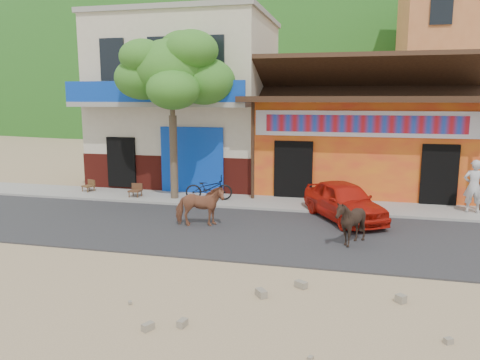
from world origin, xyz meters
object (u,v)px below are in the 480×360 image
object	(u,v)px
cow_tan	(200,206)
pedestrian	(474,186)
cafe_chair_right	(135,185)
cafe_chair_left	(88,181)
red_car	(344,201)
cow_dark	(350,222)
scooter	(209,188)
tree	(173,116)

from	to	relation	value
cow_tan	pedestrian	xyz separation A→B (m)	(8.05, 3.34, 0.33)
cafe_chair_right	cafe_chair_left	bearing A→B (deg)	166.60
red_car	pedestrian	distance (m)	4.31
cafe_chair_left	cafe_chair_right	bearing A→B (deg)	7.77
cow_dark	cafe_chair_right	world-z (taller)	cow_dark
cafe_chair_left	pedestrian	bearing A→B (deg)	19.81
cow_tan	cafe_chair_right	size ratio (longest dim) A/B	1.58
cow_dark	scooter	size ratio (longest dim) A/B	0.72
scooter	cafe_chair_left	bearing A→B (deg)	71.19
pedestrian	cafe_chair_right	size ratio (longest dim) A/B	1.89
cow_tan	pedestrian	bearing A→B (deg)	-84.10
cafe_chair_left	tree	bearing A→B (deg)	15.29
red_car	cafe_chair_left	size ratio (longest dim) A/B	4.18
cow_tan	cafe_chair_right	distance (m)	4.61
pedestrian	cow_tan	bearing A→B (deg)	23.52
cafe_chair_right	cow_dark	bearing A→B (deg)	-26.55
red_car	cafe_chair_left	xyz separation A→B (m)	(-9.85, 1.72, -0.10)
cow_dark	red_car	size ratio (longest dim) A/B	0.34
cow_tan	red_car	size ratio (longest dim) A/B	0.41
cow_dark	cafe_chair_left	distance (m)	10.94
cow_tan	pedestrian	world-z (taller)	pedestrian
tree	red_car	bearing A→B (deg)	-12.85
scooter	cafe_chair_left	size ratio (longest dim) A/B	2.00
cow_dark	pedestrian	xyz separation A→B (m)	(3.76, 4.14, 0.33)
cafe_chair_right	pedestrian	bearing A→B (deg)	1.03
scooter	tree	bearing A→B (deg)	73.45
scooter	cafe_chair_right	world-z (taller)	cafe_chair_right
cow_dark	tree	bearing A→B (deg)	-141.23
cow_dark	scooter	xyz separation A→B (m)	(-4.99, 3.89, -0.08)
cow_dark	cafe_chair_right	xyz separation A→B (m)	(-7.81, 3.77, -0.07)
scooter	red_car	bearing A→B (deg)	-120.30
cow_dark	pedestrian	world-z (taller)	pedestrian
cafe_chair_left	cafe_chair_right	size ratio (longest dim) A/B	0.93
tree	cafe_chair_left	size ratio (longest dim) A/B	7.19
cow_tan	red_car	xyz separation A→B (m)	(4.06, 1.75, -0.01)
cow_dark	cafe_chair_right	distance (m)	8.67
cafe_chair_left	red_car	bearing A→B (deg)	10.43
cow_tan	scooter	size ratio (longest dim) A/B	0.85
scooter	cafe_chair_left	xyz separation A→B (m)	(-5.08, 0.38, -0.02)
cow_dark	scooter	world-z (taller)	cow_dark
cow_tan	cow_dark	xyz separation A→B (m)	(4.28, -0.79, -0.00)
pedestrian	cafe_chair_right	bearing A→B (deg)	2.80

